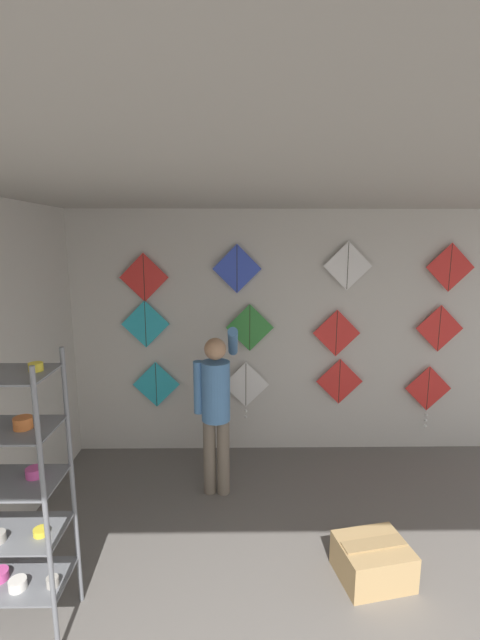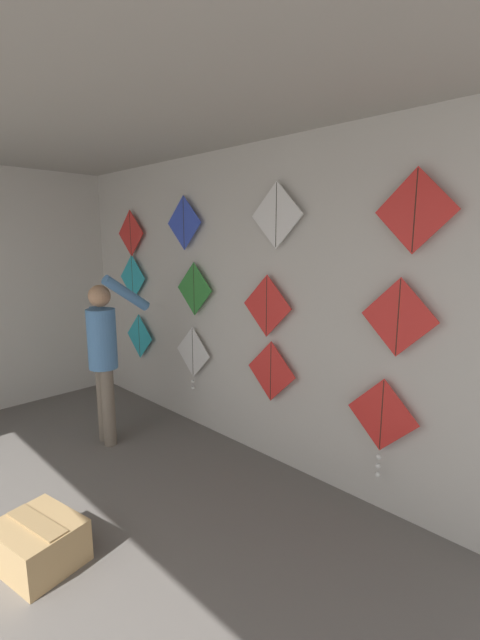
% 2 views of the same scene
% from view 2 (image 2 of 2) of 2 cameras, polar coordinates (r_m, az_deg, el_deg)
% --- Properties ---
extents(back_panel, '(5.82, 0.06, 2.80)m').
position_cam_2_polar(back_panel, '(4.08, -0.69, 2.40)').
color(back_panel, beige).
rests_on(back_panel, ground).
extents(shopkeeper, '(0.42, 0.56, 1.68)m').
position_cam_2_polar(shopkeeper, '(4.32, -17.70, -3.83)').
color(shopkeeper, '#726656').
rests_on(shopkeeper, ground).
extents(cardboard_box, '(0.57, 0.51, 0.29)m').
position_cam_2_polar(cardboard_box, '(3.24, -25.29, -25.28)').
color(cardboard_box, tan).
rests_on(cardboard_box, ground).
extents(kite_0, '(0.54, 0.01, 0.54)m').
position_cam_2_polar(kite_0, '(5.36, -13.27, -2.12)').
color(kite_0, '#28B2C6').
extents(kite_1, '(0.54, 0.04, 0.68)m').
position_cam_2_polar(kite_1, '(4.55, -6.30, -4.61)').
color(kite_1, white).
extents(kite_2, '(0.54, 0.01, 0.54)m').
position_cam_2_polar(kite_2, '(3.78, 4.15, -6.84)').
color(kite_2, red).
extents(kite_3, '(0.54, 0.04, 0.75)m').
position_cam_2_polar(kite_3, '(3.29, 18.34, -12.59)').
color(kite_3, red).
extents(kite_4, '(0.54, 0.01, 0.54)m').
position_cam_2_polar(kite_4, '(5.34, -14.14, 5.51)').
color(kite_4, '#28B2C6').
extents(kite_5, '(0.54, 0.01, 0.54)m').
position_cam_2_polar(kite_5, '(4.38, -6.13, 4.12)').
color(kite_5, '#338C38').
extents(kite_6, '(0.54, 0.01, 0.54)m').
position_cam_2_polar(kite_6, '(3.69, 3.59, 1.88)').
color(kite_6, red).
extents(kite_7, '(0.54, 0.01, 0.54)m').
position_cam_2_polar(kite_7, '(3.05, 20.36, 0.31)').
color(kite_7, red).
extents(kite_8, '(0.54, 0.01, 0.54)m').
position_cam_2_polar(kite_8, '(5.31, -14.37, 11.13)').
color(kite_8, red).
extents(kite_9, '(0.54, 0.01, 0.54)m').
position_cam_2_polar(kite_9, '(4.47, -7.49, 12.72)').
color(kite_9, blue).
extents(kite_10, '(0.54, 0.01, 0.54)m').
position_cam_2_polar(kite_10, '(3.59, 4.88, 13.75)').
color(kite_10, white).
extents(kite_11, '(0.54, 0.01, 0.54)m').
position_cam_2_polar(kite_11, '(2.98, 22.32, 13.30)').
color(kite_11, red).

